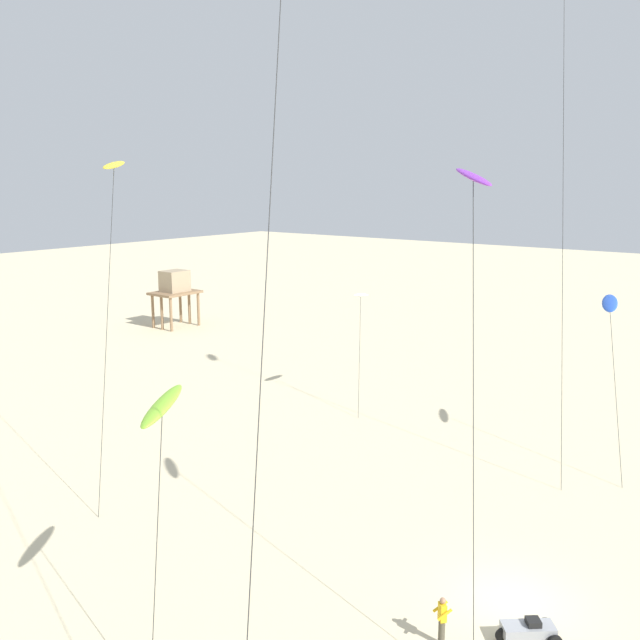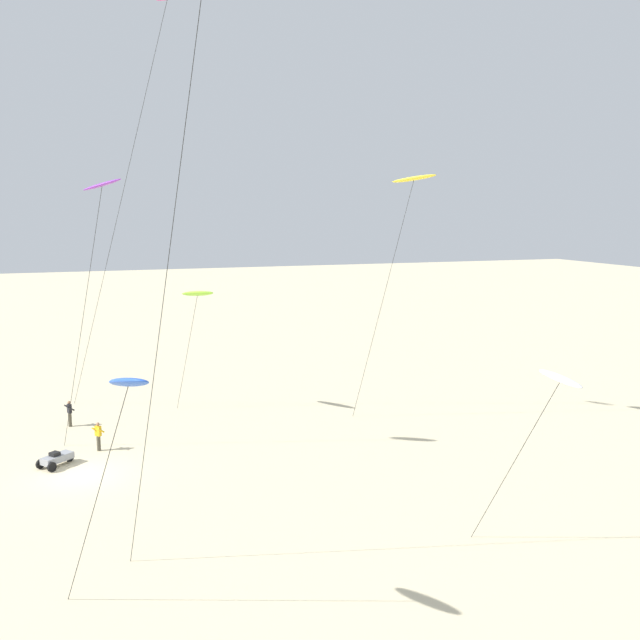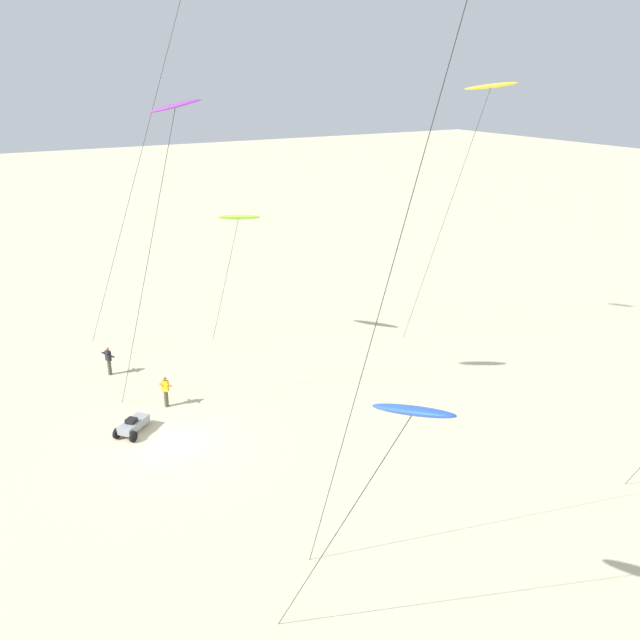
{
  "view_description": "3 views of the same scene",
  "coord_description": "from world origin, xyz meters",
  "px_view_note": "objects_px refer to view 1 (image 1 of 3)",
  "views": [
    {
      "loc": [
        -21.91,
        -7.98,
        14.74
      ],
      "look_at": [
        1.65,
        10.03,
        8.74
      ],
      "focal_mm": 38.91,
      "sensor_mm": 36.0,
      "label": 1
    },
    {
      "loc": [
        36.58,
        0.32,
        13.51
      ],
      "look_at": [
        4.01,
        11.64,
        8.14
      ],
      "focal_mm": 39.34,
      "sensor_mm": 36.0,
      "label": 2
    },
    {
      "loc": [
        26.89,
        -7.61,
        16.2
      ],
      "look_at": [
        2.25,
        6.62,
        5.62
      ],
      "focal_mm": 37.73,
      "sensor_mm": 36.0,
      "label": 3
    }
  ],
  "objects_px": {
    "kite_blue": "(610,304)",
    "kite_flyer_nearest": "(442,620)",
    "kite_purple": "(473,186)",
    "beach_buggy": "(530,630)",
    "kite_white": "(361,296)",
    "kite_lime": "(162,406)",
    "kite_yellow": "(114,168)",
    "stilt_house": "(175,287)"
  },
  "relations": [
    {
      "from": "kite_purple",
      "to": "beach_buggy",
      "type": "distance_m",
      "value": 14.43
    },
    {
      "from": "kite_white",
      "to": "kite_lime",
      "type": "bearing_deg",
      "value": -158.86
    },
    {
      "from": "kite_purple",
      "to": "beach_buggy",
      "type": "xyz_separation_m",
      "value": [
        -0.58,
        -2.91,
        -14.12
      ]
    },
    {
      "from": "kite_yellow",
      "to": "beach_buggy",
      "type": "distance_m",
      "value": 25.5
    },
    {
      "from": "kite_flyer_nearest",
      "to": "kite_white",
      "type": "bearing_deg",
      "value": 40.25
    },
    {
      "from": "stilt_house",
      "to": "beach_buggy",
      "type": "height_order",
      "value": "stilt_house"
    },
    {
      "from": "kite_yellow",
      "to": "kite_blue",
      "type": "xyz_separation_m",
      "value": [
        17.12,
        -17.91,
        -6.87
      ]
    },
    {
      "from": "kite_flyer_nearest",
      "to": "beach_buggy",
      "type": "bearing_deg",
      "value": -50.18
    },
    {
      "from": "beach_buggy",
      "to": "kite_blue",
      "type": "bearing_deg",
      "value": 9.22
    },
    {
      "from": "kite_purple",
      "to": "kite_blue",
      "type": "relative_size",
      "value": 1.7
    },
    {
      "from": "kite_flyer_nearest",
      "to": "stilt_house",
      "type": "relative_size",
      "value": 0.29
    },
    {
      "from": "kite_yellow",
      "to": "beach_buggy",
      "type": "height_order",
      "value": "kite_yellow"
    },
    {
      "from": "kite_white",
      "to": "stilt_house",
      "type": "distance_m",
      "value": 30.24
    },
    {
      "from": "kite_blue",
      "to": "kite_flyer_nearest",
      "type": "xyz_separation_m",
      "value": [
        -19.17,
        -0.6,
        -7.52
      ]
    },
    {
      "from": "kite_yellow",
      "to": "kite_flyer_nearest",
      "type": "distance_m",
      "value": 23.53
    },
    {
      "from": "kite_lime",
      "to": "kite_blue",
      "type": "distance_m",
      "value": 25.33
    },
    {
      "from": "kite_lime",
      "to": "kite_flyer_nearest",
      "type": "relative_size",
      "value": 5.14
    },
    {
      "from": "kite_yellow",
      "to": "beach_buggy",
      "type": "bearing_deg",
      "value": -90.57
    },
    {
      "from": "kite_blue",
      "to": "beach_buggy",
      "type": "xyz_separation_m",
      "value": [
        -17.33,
        -2.81,
        -7.98
      ]
    },
    {
      "from": "kite_flyer_nearest",
      "to": "kite_lime",
      "type": "bearing_deg",
      "value": 128.88
    },
    {
      "from": "beach_buggy",
      "to": "kite_white",
      "type": "bearing_deg",
      "value": 46.8
    },
    {
      "from": "kite_lime",
      "to": "stilt_house",
      "type": "relative_size",
      "value": 1.49
    },
    {
      "from": "kite_white",
      "to": "kite_blue",
      "type": "relative_size",
      "value": 0.85
    },
    {
      "from": "kite_purple",
      "to": "stilt_house",
      "type": "bearing_deg",
      "value": 59.91
    },
    {
      "from": "kite_yellow",
      "to": "stilt_house",
      "type": "distance_m",
      "value": 38.7
    },
    {
      "from": "kite_purple",
      "to": "kite_yellow",
      "type": "relative_size",
      "value": 0.97
    },
    {
      "from": "kite_flyer_nearest",
      "to": "stilt_house",
      "type": "bearing_deg",
      "value": 58.02
    },
    {
      "from": "kite_white",
      "to": "kite_flyer_nearest",
      "type": "distance_m",
      "value": 25.87
    },
    {
      "from": "kite_blue",
      "to": "kite_flyer_nearest",
      "type": "height_order",
      "value": "kite_blue"
    },
    {
      "from": "kite_lime",
      "to": "kite_flyer_nearest",
      "type": "xyz_separation_m",
      "value": [
        5.41,
        -6.71,
        -7.25
      ]
    },
    {
      "from": "kite_white",
      "to": "kite_blue",
      "type": "height_order",
      "value": "kite_blue"
    },
    {
      "from": "kite_lime",
      "to": "kite_blue",
      "type": "bearing_deg",
      "value": -13.96
    },
    {
      "from": "kite_white",
      "to": "kite_yellow",
      "type": "xyz_separation_m",
      "value": [
        -17.09,
        2.31,
        8.02
      ]
    },
    {
      "from": "kite_flyer_nearest",
      "to": "beach_buggy",
      "type": "xyz_separation_m",
      "value": [
        1.84,
        -2.21,
        -0.46
      ]
    },
    {
      "from": "kite_purple",
      "to": "stilt_house",
      "type": "relative_size",
      "value": 2.63
    },
    {
      "from": "kite_purple",
      "to": "kite_flyer_nearest",
      "type": "bearing_deg",
      "value": -163.84
    },
    {
      "from": "kite_flyer_nearest",
      "to": "beach_buggy",
      "type": "height_order",
      "value": "kite_flyer_nearest"
    },
    {
      "from": "kite_white",
      "to": "kite_purple",
      "type": "relative_size",
      "value": 0.5
    },
    {
      "from": "kite_lime",
      "to": "kite_blue",
      "type": "height_order",
      "value": "kite_blue"
    },
    {
      "from": "kite_purple",
      "to": "kite_lime",
      "type": "xyz_separation_m",
      "value": [
        -7.83,
        6.01,
        -6.41
      ]
    },
    {
      "from": "kite_white",
      "to": "kite_lime",
      "type": "xyz_separation_m",
      "value": [
        -24.55,
        -9.49,
        0.88
      ]
    },
    {
      "from": "kite_yellow",
      "to": "kite_blue",
      "type": "distance_m",
      "value": 25.72
    }
  ]
}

